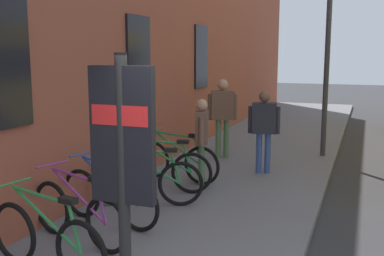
{
  "coord_description": "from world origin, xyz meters",
  "views": [
    {
      "loc": [
        -2.38,
        -0.6,
        2.52
      ],
      "look_at": [
        3.89,
        1.79,
        1.42
      ],
      "focal_mm": 43.22,
      "sensor_mm": 36.0,
      "label": 1
    }
  ],
  "objects": [
    {
      "name": "transit_info_sign",
      "position": [
        0.78,
        1.19,
        1.72
      ],
      "size": [
        0.1,
        0.55,
        2.4
      ],
      "color": "black",
      "rests_on": "sidewalk_pavement"
    },
    {
      "name": "pedestrian_near_bus",
      "position": [
        5.38,
        2.16,
        1.08
      ],
      "size": [
        0.58,
        0.35,
        1.57
      ],
      "color": "#4C724C",
      "rests_on": "sidewalk_pavement"
    },
    {
      "name": "pedestrian_by_facade",
      "position": [
        6.56,
        1.28,
        1.13
      ],
      "size": [
        0.32,
        0.62,
        1.65
      ],
      "color": "#334C8C",
      "rests_on": "sidewalk_pavement"
    },
    {
      "name": "bicycle_beside_lamp",
      "position": [
        5.39,
        2.66,
        0.51
      ],
      "size": [
        0.48,
        1.76,
        0.97
      ],
      "color": "black",
      "rests_on": "sidewalk_pavement"
    },
    {
      "name": "bicycle_leaning_wall",
      "position": [
        4.69,
        2.64,
        0.51
      ],
      "size": [
        0.5,
        1.75,
        0.97
      ],
      "color": "black",
      "rests_on": "sidewalk_pavement"
    },
    {
      "name": "pedestrian_crossing_street",
      "position": [
        7.61,
        2.46,
        1.22
      ],
      "size": [
        0.42,
        0.64,
        1.79
      ],
      "color": "#4C724C",
      "rests_on": "sidewalk_pavement"
    },
    {
      "name": "bicycle_under_window",
      "position": [
        3.03,
        2.71,
        0.51
      ],
      "size": [
        0.53,
        1.75,
        0.97
      ],
      "color": "black",
      "rests_on": "sidewalk_pavement"
    },
    {
      "name": "bicycle_nearest_sign",
      "position": [
        3.93,
        2.55,
        0.51
      ],
      "size": [
        0.71,
        1.69,
        0.97
      ],
      "color": "black",
      "rests_on": "sidewalk_pavement"
    },
    {
      "name": "bicycle_mid_rack",
      "position": [
        1.49,
        2.56,
        0.51
      ],
      "size": [
        0.51,
        1.75,
        0.97
      ],
      "color": "black",
      "rests_on": "sidewalk_pavement"
    },
    {
      "name": "sidewalk_pavement",
      "position": [
        8.0,
        1.75,
        0.06
      ],
      "size": [
        24.0,
        3.5,
        0.12
      ],
      "primitive_type": "cube",
      "color": "slate",
      "rests_on": "ground"
    },
    {
      "name": "bicycle_by_door",
      "position": [
        2.31,
        2.72,
        0.51
      ],
      "size": [
        0.63,
        1.72,
        0.97
      ],
      "color": "black",
      "rests_on": "sidewalk_pavement"
    },
    {
      "name": "street_lamp",
      "position": [
        8.63,
        0.3,
        3.21
      ],
      "size": [
        0.28,
        0.28,
        5.22
      ],
      "color": "#333338",
      "rests_on": "sidewalk_pavement"
    }
  ]
}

